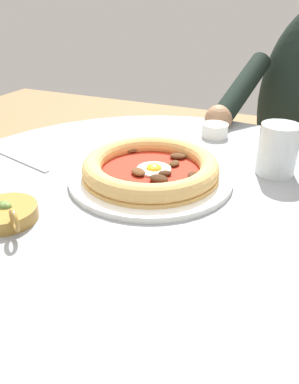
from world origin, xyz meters
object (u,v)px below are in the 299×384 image
pizza_on_plate (151,170)px  ramekin_capers (215,130)px  olive_pan (5,213)px  fork_utensil (19,160)px  water_glass (277,153)px  dining_table (158,271)px

pizza_on_plate → ramekin_capers: pizza_on_plate is taller
pizza_on_plate → olive_pan: same height
olive_pan → pizza_on_plate: bearing=55.9°
olive_pan → fork_utensil: size_ratio=0.62×
pizza_on_plate → water_glass: (0.20, 0.12, 0.02)m
water_glass → fork_utensil: (-0.48, -0.15, -0.04)m
water_glass → dining_table: bearing=-136.4°
olive_pan → fork_utensil: bearing=126.9°
pizza_on_plate → olive_pan: size_ratio=2.65×
water_glass → olive_pan: bearing=-135.8°
water_glass → fork_utensil: bearing=-162.6°
dining_table → ramekin_capers: size_ratio=14.74×
pizza_on_plate → olive_pan: (-0.14, -0.21, -0.01)m
pizza_on_plate → water_glass: bearing=31.5°
dining_table → ramekin_capers: (0.01, 0.31, 0.19)m
water_glass → fork_utensil: water_glass is taller
pizza_on_plate → water_glass: size_ratio=3.11×
pizza_on_plate → ramekin_capers: size_ratio=4.81×
fork_utensil → olive_pan: bearing=-53.1°
dining_table → water_glass: bearing=43.6°
ramekin_capers → water_glass: bearing=-44.1°
fork_utensil → ramekin_capers: bearing=43.1°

